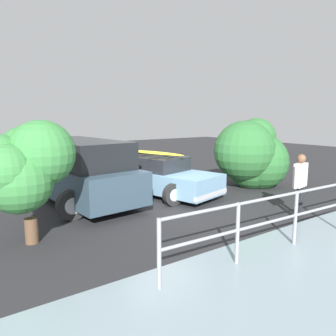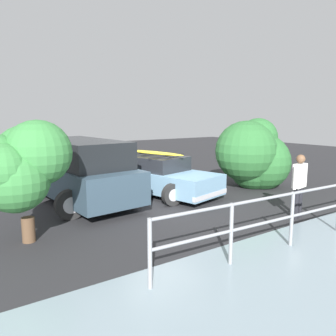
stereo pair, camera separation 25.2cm
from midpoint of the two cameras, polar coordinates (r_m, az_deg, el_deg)
ground_plane at (r=10.14m, az=-2.81°, el=-5.77°), size 44.00×44.00×0.02m
sedan_car at (r=10.94m, az=-2.65°, el=-1.31°), size 2.90×4.59×1.55m
suv_car at (r=10.09m, az=-15.72°, el=-0.50°), size 2.87×4.88×1.89m
person_bystander at (r=8.91m, az=21.28°, el=-1.93°), size 0.63×0.27×1.64m
bush_near_left at (r=12.20m, az=13.89°, el=2.03°), size 2.79×2.26×2.61m
bush_near_right at (r=7.13m, az=-24.44°, el=0.93°), size 1.91×1.76×2.52m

